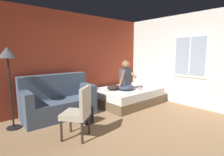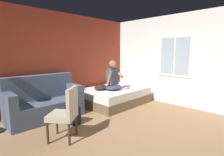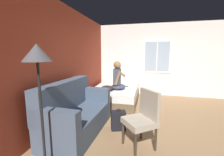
{
  "view_description": "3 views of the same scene",
  "coord_description": "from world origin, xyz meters",
  "px_view_note": "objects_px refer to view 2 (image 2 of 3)",
  "views": [
    {
      "loc": [
        -2.52,
        -1.96,
        1.6
      ],
      "look_at": [
        0.57,
        1.61,
        0.9
      ],
      "focal_mm": 28.0,
      "sensor_mm": 36.0,
      "label": 1
    },
    {
      "loc": [
        -2.52,
        -1.96,
        1.6
      ],
      "look_at": [
        0.81,
        1.34,
        0.9
      ],
      "focal_mm": 28.0,
      "sensor_mm": 36.0,
      "label": 2
    },
    {
      "loc": [
        -3.4,
        0.72,
        1.57
      ],
      "look_at": [
        0.37,
        1.62,
        0.95
      ],
      "focal_mm": 24.0,
      "sensor_mm": 36.0,
      "label": 3
    }
  ],
  "objects_px": {
    "side_chair": "(66,112)",
    "person_seated": "(113,78)",
    "couch": "(44,102)",
    "cell_phone": "(127,89)",
    "throw_pillow": "(101,87)",
    "backpack": "(73,116)",
    "bed": "(115,96)"
  },
  "relations": [
    {
      "from": "side_chair",
      "to": "throw_pillow",
      "type": "xyz_separation_m",
      "value": [
        1.85,
        1.13,
        0.02
      ]
    },
    {
      "from": "bed",
      "to": "person_seated",
      "type": "xyz_separation_m",
      "value": [
        -0.2,
        -0.12,
        0.6
      ]
    },
    {
      "from": "throw_pillow",
      "to": "cell_phone",
      "type": "bearing_deg",
      "value": -37.54
    },
    {
      "from": "couch",
      "to": "backpack",
      "type": "height_order",
      "value": "couch"
    },
    {
      "from": "person_seated",
      "to": "backpack",
      "type": "relative_size",
      "value": 1.91
    },
    {
      "from": "side_chair",
      "to": "backpack",
      "type": "relative_size",
      "value": 2.14
    },
    {
      "from": "bed",
      "to": "person_seated",
      "type": "height_order",
      "value": "person_seated"
    },
    {
      "from": "throw_pillow",
      "to": "cell_phone",
      "type": "xyz_separation_m",
      "value": [
        0.64,
        -0.49,
        -0.07
      ]
    },
    {
      "from": "person_seated",
      "to": "cell_phone",
      "type": "relative_size",
      "value": 6.08
    },
    {
      "from": "couch",
      "to": "person_seated",
      "type": "height_order",
      "value": "person_seated"
    },
    {
      "from": "person_seated",
      "to": "throw_pillow",
      "type": "bearing_deg",
      "value": 132.36
    },
    {
      "from": "throw_pillow",
      "to": "cell_phone",
      "type": "height_order",
      "value": "throw_pillow"
    },
    {
      "from": "couch",
      "to": "cell_phone",
      "type": "relative_size",
      "value": 12.0
    },
    {
      "from": "backpack",
      "to": "throw_pillow",
      "type": "distance_m",
      "value": 1.55
    },
    {
      "from": "cell_phone",
      "to": "person_seated",
      "type": "bearing_deg",
      "value": -77.92
    },
    {
      "from": "person_seated",
      "to": "throw_pillow",
      "type": "height_order",
      "value": "person_seated"
    },
    {
      "from": "bed",
      "to": "couch",
      "type": "height_order",
      "value": "couch"
    },
    {
      "from": "couch",
      "to": "side_chair",
      "type": "relative_size",
      "value": 1.76
    },
    {
      "from": "side_chair",
      "to": "person_seated",
      "type": "height_order",
      "value": "person_seated"
    },
    {
      "from": "person_seated",
      "to": "cell_phone",
      "type": "bearing_deg",
      "value": -29.07
    },
    {
      "from": "person_seated",
      "to": "bed",
      "type": "bearing_deg",
      "value": 30.1
    },
    {
      "from": "bed",
      "to": "couch",
      "type": "relative_size",
      "value": 1.13
    },
    {
      "from": "bed",
      "to": "cell_phone",
      "type": "height_order",
      "value": "cell_phone"
    },
    {
      "from": "side_chair",
      "to": "person_seated",
      "type": "bearing_deg",
      "value": 22.15
    },
    {
      "from": "couch",
      "to": "cell_phone",
      "type": "height_order",
      "value": "couch"
    },
    {
      "from": "side_chair",
      "to": "backpack",
      "type": "xyz_separation_m",
      "value": [
        0.47,
        0.51,
        -0.34
      ]
    },
    {
      "from": "throw_pillow",
      "to": "couch",
      "type": "bearing_deg",
      "value": 173.04
    },
    {
      "from": "side_chair",
      "to": "person_seated",
      "type": "distance_m",
      "value": 2.28
    },
    {
      "from": "backpack",
      "to": "throw_pillow",
      "type": "height_order",
      "value": "throw_pillow"
    },
    {
      "from": "person_seated",
      "to": "cell_phone",
      "type": "distance_m",
      "value": 0.57
    },
    {
      "from": "bed",
      "to": "cell_phone",
      "type": "xyz_separation_m",
      "value": [
        0.19,
        -0.33,
        0.25
      ]
    },
    {
      "from": "couch",
      "to": "cell_phone",
      "type": "distance_m",
      "value": 2.41
    }
  ]
}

